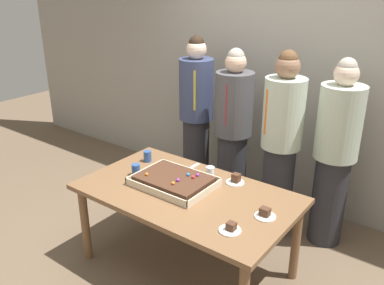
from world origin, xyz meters
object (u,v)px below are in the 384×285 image
Objects in this scene: drink_cup_middle at (147,156)px; person_striped_tie_right at (196,117)px; cake_server_utensil at (192,167)px; party_table at (187,200)px; plated_slice_far_left at (265,214)px; person_green_shirt_behind at (281,145)px; sheet_cake at (174,181)px; drink_cup_far_end at (210,172)px; plated_slice_near_left at (230,229)px; person_far_right_suit at (335,154)px; person_serving_front at (233,132)px; plated_slice_near_right at (236,180)px; drink_cup_nearest at (136,170)px.

drink_cup_middle is 0.06× the size of person_striped_tie_right.
person_striped_tie_right reaches higher than cake_server_utensil.
party_table is at bearing -59.06° from cake_server_utensil.
person_green_shirt_behind reaches higher than plated_slice_far_left.
drink_cup_far_end is at bearing 59.81° from sheet_cake.
person_green_shirt_behind is (-0.22, 1.19, 0.16)m from plated_slice_near_left.
drink_cup_far_end is 0.06× the size of person_green_shirt_behind.
party_table is 1.31m from person_striped_tie_right.
person_far_right_suit is (0.93, 1.06, 0.11)m from sheet_cake.
person_green_shirt_behind is at bearing 100.31° from plated_slice_near_left.
person_striped_tie_right is (-0.49, 0.05, 0.04)m from person_serving_front.
person_striped_tie_right is at bearing 142.54° from plated_slice_far_left.
plated_slice_near_right is 0.09× the size of person_green_shirt_behind.
drink_cup_far_end is (-0.65, 0.27, 0.03)m from plated_slice_far_left.
plated_slice_near_left is 0.31m from plated_slice_far_left.
person_far_right_suit is at bearing 45.37° from drink_cup_far_end.
plated_slice_near_left is 1.00m from cake_server_utensil.
party_table is at bearing 7.92° from person_serving_front.
drink_cup_nearest is (-1.07, 0.22, 0.03)m from plated_slice_near_left.
plated_slice_near_left is 1.84m from person_striped_tie_right.
person_green_shirt_behind is (0.86, 0.97, 0.12)m from drink_cup_nearest.
plated_slice_near_left is at bearing -38.62° from cake_server_utensil.
person_striped_tie_right is (-1.26, 1.33, 0.17)m from plated_slice_near_left.
plated_slice_near_right reaches higher than cake_server_utensil.
sheet_cake is 0.50m from plated_slice_near_right.
sheet_cake is at bearing -77.56° from cake_server_utensil.
drink_cup_middle is 0.86m from person_striped_tie_right.
plated_slice_near_left is at bearing 27.40° from person_serving_front.
cake_server_utensil is at bearing 120.94° from party_table.
cake_server_utensil is 0.11× the size of person_striped_tie_right.
party_table is 0.44m from cake_server_utensil.
party_table is 1.03m from person_green_shirt_behind.
party_table is at bearing -176.84° from plated_slice_far_left.
drink_cup_far_end is at bearing 86.95° from party_table.
sheet_cake is 4.21× the size of plated_slice_near_right.
party_table is 0.97× the size of person_striped_tie_right.
drink_cup_far_end is at bearing 32.16° from drink_cup_nearest.
drink_cup_nearest is 0.63m from drink_cup_far_end.
person_striped_tie_right is at bearing -69.61° from person_green_shirt_behind.
plated_slice_near_right is 0.84m from drink_cup_nearest.
cake_server_utensil is 0.67m from person_serving_front.
person_far_right_suit is at bearing 40.57° from drink_cup_nearest.
plated_slice_near_right is at bearing -2.24° from cake_server_utensil.
plated_slice_near_right is at bearing 7.70° from drink_cup_middle.
person_far_right_suit is (0.99, 0.05, 0.01)m from person_serving_front.
drink_cup_far_end is 1.06m from person_striped_tie_right.
person_far_right_suit is at bearing 54.03° from party_table.
person_green_shirt_behind is at bearing -30.28° from person_far_right_suit.
sheet_cake is at bearing 0.02° from person_serving_front.
drink_cup_middle reaches higher than plated_slice_far_left.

